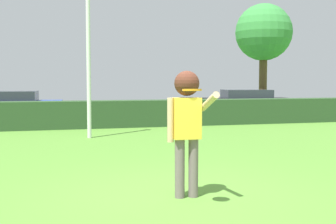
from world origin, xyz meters
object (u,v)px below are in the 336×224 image
person (187,116)px  willow_tree (264,33)px  frisbee (192,90)px  lamppost (88,30)px  parked_car_black (246,101)px  parked_car_blue (9,105)px

person → willow_tree: 17.58m
person → frisbee: (-0.15, -0.67, 0.38)m
lamppost → parked_car_black: lamppost is taller
frisbee → parked_car_blue: 14.17m
person → lamppost: lamppost is taller
parked_car_black → frisbee: bearing=-117.9°
frisbee → willow_tree: willow_tree is taller
parked_car_black → parked_car_blue: bearing=-178.3°
parked_car_black → willow_tree: willow_tree is taller
willow_tree → person: bearing=-121.0°
person → frisbee: bearing=-102.6°
person → lamppost: 7.29m
parked_car_black → willow_tree: 4.08m
frisbee → person: bearing=77.4°
frisbee → parked_car_black: frisbee is taller
parked_car_blue → lamppost: bearing=-66.1°
frisbee → parked_car_blue: (-3.31, 13.75, -0.85)m
frisbee → parked_car_black: size_ratio=0.06×
parked_car_blue → parked_car_black: same height
lamppost → parked_car_black: size_ratio=1.27×
parked_car_blue → willow_tree: (12.39, 1.77, 3.45)m
parked_car_blue → parked_car_black: 10.76m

